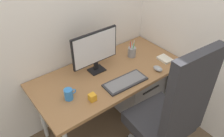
{
  "coord_description": "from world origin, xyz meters",
  "views": [
    {
      "loc": [
        -1.04,
        -1.38,
        2.03
      ],
      "look_at": [
        -0.02,
        -0.07,
        0.81
      ],
      "focal_mm": 36.44,
      "sensor_mm": 36.0,
      "label": 1
    }
  ],
  "objects": [
    {
      "name": "keyboard",
      "position": [
        0.02,
        -0.21,
        0.72
      ],
      "size": [
        0.41,
        0.19,
        0.02
      ],
      "color": "#333338",
      "rests_on": "desk"
    },
    {
      "name": "pen_holder",
      "position": [
        0.36,
        0.08,
        0.76
      ],
      "size": [
        0.08,
        0.08,
        0.19
      ],
      "color": "gray",
      "rests_on": "desk"
    },
    {
      "name": "monitor",
      "position": [
        -0.08,
        0.11,
        0.94
      ],
      "size": [
        0.47,
        0.12,
        0.41
      ],
      "color": "black",
      "rests_on": "desk"
    },
    {
      "name": "filing_cabinet",
      "position": [
        0.42,
        0.04,
        0.28
      ],
      "size": [
        0.48,
        0.46,
        0.56
      ],
      "color": "gray",
      "rests_on": "ground_plane"
    },
    {
      "name": "desk_clamp_accessory",
      "position": [
        -0.34,
        -0.21,
        0.74
      ],
      "size": [
        0.05,
        0.05,
        0.06
      ],
      "primitive_type": "cube",
      "color": "orange",
      "rests_on": "desk"
    },
    {
      "name": "notebook",
      "position": [
        0.58,
        -0.18,
        0.72
      ],
      "size": [
        0.11,
        0.15,
        0.02
      ],
      "primitive_type": "cube",
      "rotation": [
        0.0,
        0.0,
        -0.05
      ],
      "color": "silver",
      "rests_on": "desk"
    },
    {
      "name": "mouse",
      "position": [
        0.39,
        -0.26,
        0.73
      ],
      "size": [
        0.07,
        0.1,
        0.04
      ],
      "primitive_type": "ellipsoid",
      "rotation": [
        0.0,
        0.0,
        0.04
      ],
      "color": "#9EA0A5",
      "rests_on": "desk"
    },
    {
      "name": "office_chair",
      "position": [
        0.07,
        -0.69,
        0.67
      ],
      "size": [
        0.58,
        0.59,
        1.32
      ],
      "color": "black",
      "rests_on": "ground_plane"
    },
    {
      "name": "desk",
      "position": [
        0.0,
        0.0,
        0.65
      ],
      "size": [
        1.47,
        0.71,
        0.71
      ],
      "color": "#996B42",
      "rests_on": "ground_plane"
    },
    {
      "name": "ground_plane",
      "position": [
        0.0,
        0.0,
        0.0
      ],
      "size": [
        8.0,
        8.0,
        0.0
      ],
      "primitive_type": "plane",
      "color": "brown"
    },
    {
      "name": "coffee_mug",
      "position": [
        -0.48,
        -0.08,
        0.76
      ],
      "size": [
        0.11,
        0.07,
        0.1
      ],
      "color": "#337FD8",
      "rests_on": "desk"
    }
  ]
}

